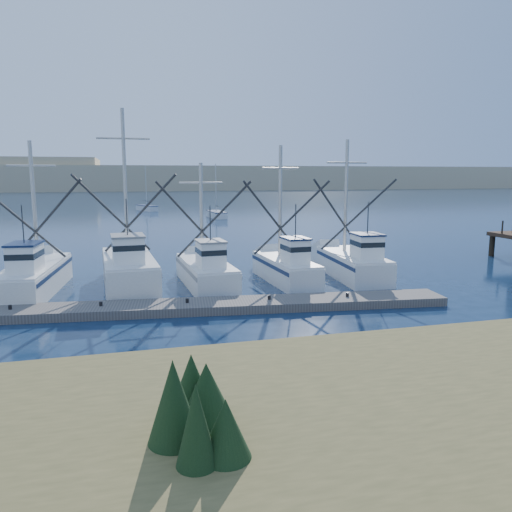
# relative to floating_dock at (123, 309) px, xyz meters

# --- Properties ---
(ground) EXTENTS (500.00, 500.00, 0.00)m
(ground) POSITION_rel_floating_dock_xyz_m (10.11, -5.11, -0.21)
(ground) COLOR #0C1E35
(ground) RESTS_ON ground
(shore_bank) EXTENTS (40.00, 10.00, 1.60)m
(shore_bank) POSITION_rel_floating_dock_xyz_m (2.11, -15.11, 0.59)
(shore_bank) COLOR #4C422D
(shore_bank) RESTS_ON ground
(floating_dock) EXTENTS (31.73, 5.46, 0.42)m
(floating_dock) POSITION_rel_floating_dock_xyz_m (0.00, 0.00, 0.00)
(floating_dock) COLOR #5F5955
(floating_dock) RESTS_ON ground
(dune_ridge) EXTENTS (360.00, 60.00, 10.00)m
(dune_ridge) POSITION_rel_floating_dock_xyz_m (10.11, 204.89, 4.79)
(dune_ridge) COLOR tan
(dune_ridge) RESTS_ON ground
(trawler_fleet) EXTENTS (30.96, 8.66, 10.26)m
(trawler_fleet) POSITION_rel_floating_dock_xyz_m (-0.21, 4.98, 0.76)
(trawler_fleet) COLOR silver
(trawler_fleet) RESTS_ON ground
(sailboat_near) EXTENTS (2.18, 6.12, 8.10)m
(sailboat_near) POSITION_rel_floating_dock_xyz_m (13.73, 50.96, 0.28)
(sailboat_near) COLOR silver
(sailboat_near) RESTS_ON ground
(sailboat_far) EXTENTS (3.78, 6.43, 8.10)m
(sailboat_far) POSITION_rel_floating_dock_xyz_m (4.16, 68.79, 0.29)
(sailboat_far) COLOR silver
(sailboat_far) RESTS_ON ground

